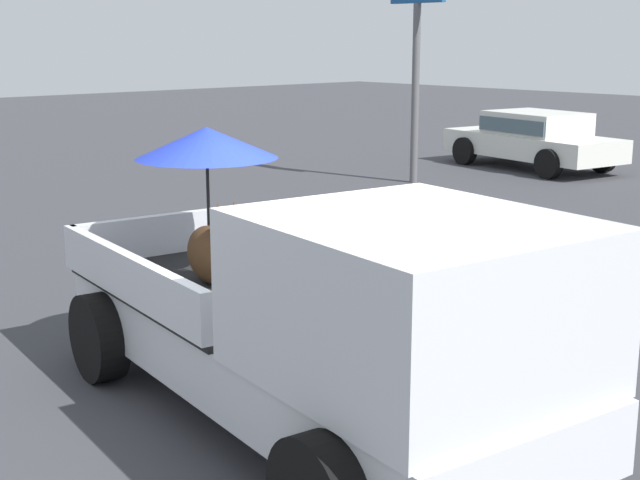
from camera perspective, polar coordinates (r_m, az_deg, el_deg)
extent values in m
plane|color=#38383D|center=(7.36, -1.43, -11.39)|extent=(80.00, 80.00, 0.00)
cylinder|color=black|center=(6.60, 14.51, -11.01)|extent=(0.83, 0.38, 0.80)
cylinder|color=black|center=(9.10, -2.35, -3.91)|extent=(0.83, 0.38, 0.80)
cylinder|color=black|center=(8.27, -13.95, -6.03)|extent=(0.83, 0.38, 0.80)
cube|color=silver|center=(7.15, -1.46, -7.22)|extent=(5.19, 2.42, 0.50)
cube|color=silver|center=(5.84, 6.09, -3.78)|extent=(2.32, 2.11, 1.08)
cube|color=#4C606B|center=(5.10, 13.50, -4.18)|extent=(0.28, 1.71, 0.64)
cube|color=black|center=(8.00, -6.00, -2.98)|extent=(3.01, 2.18, 0.06)
cube|color=silver|center=(8.41, -0.54, -0.51)|extent=(2.79, 0.46, 0.40)
cube|color=silver|center=(7.56, -12.16, -2.33)|extent=(2.79, 0.46, 0.40)
cube|color=silver|center=(9.12, -10.13, 0.35)|extent=(0.33, 1.84, 0.40)
ellipsoid|color=#472D19|center=(7.94, -6.99, -0.96)|extent=(0.72, 0.40, 0.52)
sphere|color=#472D19|center=(7.61, -6.00, 0.94)|extent=(0.31, 0.31, 0.28)
cone|color=#472D19|center=(7.62, -5.50, 2.04)|extent=(0.10, 0.10, 0.12)
cone|color=#472D19|center=(7.55, -6.56, 1.90)|extent=(0.10, 0.10, 0.12)
cylinder|color=black|center=(8.16, -7.13, 1.57)|extent=(0.03, 0.03, 1.12)
cone|color=#1E33B7|center=(8.05, -7.27, 6.20)|extent=(1.43, 1.43, 0.28)
cylinder|color=black|center=(21.98, 9.24, 5.65)|extent=(0.69, 0.32, 0.66)
cylinder|color=black|center=(23.19, 12.50, 5.88)|extent=(0.69, 0.32, 0.66)
cylinder|color=black|center=(20.08, 14.40, 4.74)|extent=(0.69, 0.32, 0.66)
cylinder|color=black|center=(21.39, 17.63, 5.02)|extent=(0.69, 0.32, 0.66)
cube|color=silver|center=(21.60, 13.41, 5.93)|extent=(4.53, 2.43, 0.52)
cube|color=silver|center=(21.48, 13.67, 7.22)|extent=(2.33, 1.92, 0.56)
cube|color=#4C606B|center=(21.48, 13.67, 7.22)|extent=(2.28, 1.99, 0.32)
cylinder|color=#59595B|center=(18.92, 6.11, 9.23)|extent=(0.16, 0.16, 3.70)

